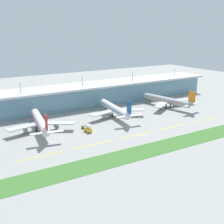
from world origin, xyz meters
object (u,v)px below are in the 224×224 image
at_px(fuel_truck, 88,129).
at_px(safety_cone_left_wingtip, 186,109).
at_px(airliner_middle, 115,109).
at_px(pushback_tug, 85,127).
at_px(safety_cone_nose_front, 179,113).
at_px(airliner_near, 40,122).
at_px(airliner_far, 167,100).

bearing_deg(fuel_truck, safety_cone_left_wingtip, 4.07).
relative_size(airliner_middle, pushback_tug, 13.04).
relative_size(safety_cone_left_wingtip, safety_cone_nose_front, 1.00).
bearing_deg(airliner_near, safety_cone_nose_front, -8.49).
height_order(fuel_truck, safety_cone_left_wingtip, fuel_truck).
distance_m(airliner_far, safety_cone_nose_front, 21.38).
xyz_separation_m(pushback_tug, safety_cone_nose_front, (87.80, -5.81, -0.75)).
relative_size(airliner_middle, fuel_truck, 8.31).
height_order(airliner_near, fuel_truck, airliner_near).
bearing_deg(airliner_far, safety_cone_left_wingtip, -61.61).
height_order(airliner_near, airliner_far, same).
distance_m(airliner_middle, fuel_truck, 43.28).
bearing_deg(pushback_tug, safety_cone_nose_front, -3.78).
height_order(airliner_far, safety_cone_left_wingtip, airliner_far).
relative_size(pushback_tug, safety_cone_nose_front, 6.64).
bearing_deg(pushback_tug, safety_cone_left_wingtip, -0.77).
bearing_deg(airliner_middle, fuel_truck, -148.54).
distance_m(airliner_near, airliner_middle, 64.15).
relative_size(airliner_far, pushback_tug, 13.11).
height_order(airliner_middle, airliner_far, same).
xyz_separation_m(airliner_far, safety_cone_nose_front, (-4.32, -20.04, -6.10)).
relative_size(airliner_middle, safety_cone_nose_front, 86.52).
bearing_deg(safety_cone_left_wingtip, airliner_middle, 166.92).
xyz_separation_m(airliner_near, airliner_far, (121.14, 2.59, -0.00)).
distance_m(airliner_near, airliner_far, 121.17).
height_order(pushback_tug, safety_cone_nose_front, pushback_tug).
height_order(airliner_middle, pushback_tug, airliner_middle).
height_order(airliner_near, airliner_middle, same).
bearing_deg(airliner_near, fuel_truck, -36.52).
height_order(airliner_far, safety_cone_nose_front, airliner_far).
distance_m(airliner_middle, pushback_tug, 38.11).
bearing_deg(airliner_middle, pushback_tug, -158.46).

